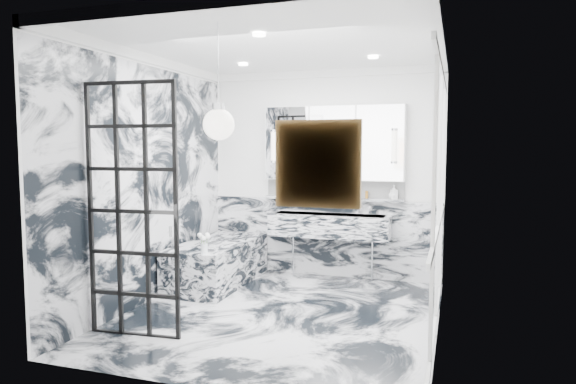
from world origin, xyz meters
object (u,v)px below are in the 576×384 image
(trough_sink, at_px, (330,225))
(bathtub, at_px, (218,262))
(crittall_door, at_px, (132,211))
(mirror_cabinet, at_px, (333,143))

(trough_sink, bearing_deg, bathtub, -153.52)
(crittall_door, xyz_separation_m, trough_sink, (1.25, 2.57, -0.44))
(mirror_cabinet, xyz_separation_m, bathtub, (-1.32, -0.83, -1.54))
(bathtub, bearing_deg, crittall_door, -87.79)
(crittall_door, relative_size, trough_sink, 1.47)
(crittall_door, xyz_separation_m, bathtub, (-0.07, 1.91, -0.90))
(crittall_door, relative_size, mirror_cabinet, 1.24)
(trough_sink, height_order, bathtub, trough_sink)
(crittall_door, height_order, trough_sink, crittall_door)
(trough_sink, distance_m, bathtub, 1.55)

